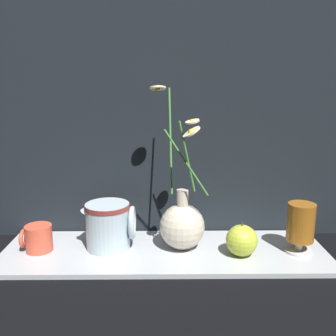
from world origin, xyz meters
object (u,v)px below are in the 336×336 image
Objects in this scene: yellow_mug at (36,238)px; ceramic_pitcher at (107,224)px; tea_glass at (299,224)px; vase_with_flowers at (180,224)px; orange_fruit at (240,240)px.

ceramic_pitcher reaches higher than yellow_mug.
yellow_mug is at bearing 178.57° from tea_glass.
vase_with_flowers reaches higher than yellow_mug.
tea_glass is (0.66, -0.02, 0.04)m from yellow_mug.
vase_with_flowers reaches higher than ceramic_pitcher.
tea_glass is at bearing -1.43° from yellow_mug.
ceramic_pitcher is at bearing 171.93° from orange_fruit.
ceramic_pitcher is (0.18, 0.01, 0.03)m from yellow_mug.
vase_with_flowers is 5.33× the size of yellow_mug.
vase_with_flowers is 3.00× the size of ceramic_pitcher.
orange_fruit is at bearing -173.71° from tea_glass.
ceramic_pitcher is at bearing 178.98° from vase_with_flowers.
tea_glass is (0.29, -0.03, 0.01)m from vase_with_flowers.
ceramic_pitcher reaches higher than orange_fruit.
yellow_mug is at bearing -175.47° from ceramic_pitcher.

